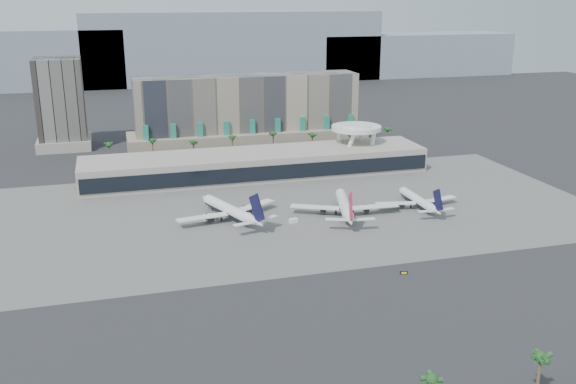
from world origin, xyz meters
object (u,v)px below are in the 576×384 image
object	(u,v)px
airliner_right	(418,200)
service_vehicle_a	(210,217)
taxiway_sign	(404,273)
airliner_left	(230,210)
airliner_centre	(345,206)
service_vehicle_b	(293,221)

from	to	relation	value
airliner_right	service_vehicle_a	world-z (taller)	airliner_right
taxiway_sign	airliner_right	bearing A→B (deg)	70.72
airliner_left	airliner_centre	distance (m)	46.80
airliner_centre	airliner_right	bearing A→B (deg)	14.86
airliner_left	airliner_centre	size ratio (longest dim) A/B	0.98
airliner_right	service_vehicle_b	xyz separation A→B (m)	(-55.94, -3.23, -2.51)
airliner_centre	service_vehicle_a	xyz separation A→B (m)	(-54.24, 9.22, -2.83)
service_vehicle_a	airliner_right	bearing A→B (deg)	-1.86
airliner_left	service_vehicle_a	size ratio (longest dim) A/B	9.05
airliner_centre	airliner_right	xyz separation A→B (m)	(33.20, 0.28, -0.67)
taxiway_sign	service_vehicle_a	bearing A→B (deg)	138.31
airliner_right	taxiway_sign	bearing A→B (deg)	-120.90
airliner_left	taxiway_sign	bearing A→B (deg)	-77.49
airliner_left	service_vehicle_b	xyz separation A→B (m)	(23.47, -10.29, -3.20)
airliner_right	taxiway_sign	xyz separation A→B (m)	(-35.24, -59.97, -2.82)
airliner_left	airliner_centre	bearing A→B (deg)	-29.90
taxiway_sign	service_vehicle_b	bearing A→B (deg)	121.21
airliner_left	service_vehicle_a	xyz separation A→B (m)	(-8.02, 1.88, -2.85)
airliner_centre	service_vehicle_a	size ratio (longest dim) A/B	9.27
service_vehicle_a	taxiway_sign	bearing A→B (deg)	-48.88
service_vehicle_a	service_vehicle_b	xyz separation A→B (m)	(31.50, -12.16, -0.35)
airliner_centre	service_vehicle_a	distance (m)	55.09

